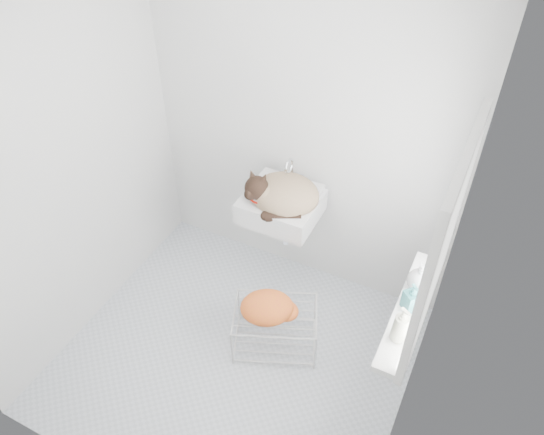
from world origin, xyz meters
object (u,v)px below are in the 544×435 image
at_px(sink, 281,198).
at_px(wire_rack, 275,329).
at_px(bottle_b, 409,308).
at_px(bottle_c, 417,288).
at_px(cat, 282,195).
at_px(bottle_a, 398,338).

bearing_deg(sink, wire_rack, -67.87).
bearing_deg(bottle_b, bottle_c, 90.00).
bearing_deg(bottle_b, sink, 152.01).
bearing_deg(sink, cat, -57.43).
height_order(bottle_a, bottle_b, bottle_a).
distance_m(sink, bottle_b, 1.16).
height_order(bottle_a, bottle_c, bottle_a).
relative_size(cat, bottle_b, 2.91).
bearing_deg(bottle_b, bottle_a, -90.00).
bearing_deg(cat, wire_rack, -79.53).
relative_size(cat, bottle_a, 2.67).
relative_size(bottle_a, bottle_c, 1.11).
xyz_separation_m(sink, bottle_c, (1.02, -0.38, 0.00)).
relative_size(sink, wire_rack, 0.93).
bearing_deg(cat, bottle_a, -47.65).
distance_m(cat, bottle_a, 1.26).
height_order(cat, bottle_c, cat).
relative_size(bottle_b, bottle_c, 1.02).
xyz_separation_m(cat, bottle_b, (1.01, -0.53, -0.04)).
bearing_deg(wire_rack, cat, 111.71).
distance_m(cat, bottle_b, 1.14).
height_order(sink, wire_rack, sink).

